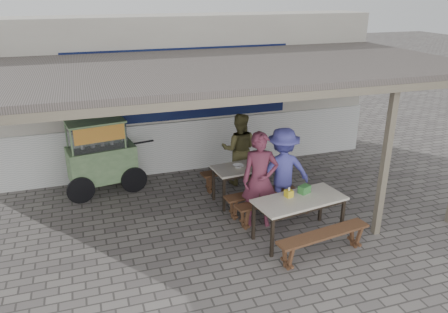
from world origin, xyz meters
name	(u,v)px	position (x,y,z in m)	size (l,w,h in m)	color
ground	(234,229)	(0.00, 0.00, 0.00)	(60.00, 60.00, 0.00)	#67615D
back_wall	(185,93)	(0.00, 3.58, 1.72)	(9.00, 1.28, 3.50)	beige
warung_roof	(219,70)	(0.02, 0.90, 2.71)	(9.00, 4.21, 2.81)	#574E4A
table_left	(246,170)	(0.61, 1.02, 0.67)	(1.38, 0.77, 0.75)	beige
bench_left_street	(260,197)	(0.67, 0.41, 0.34)	(1.44, 0.42, 0.45)	brown
bench_left_wall	(233,174)	(0.55, 1.63, 0.34)	(1.44, 0.42, 0.45)	brown
table_right	(299,203)	(0.96, -0.60, 0.67)	(1.64, 0.93, 0.75)	beige
bench_right_street	(323,239)	(1.06, -1.27, 0.34)	(1.68, 0.53, 0.45)	brown
bench_right_wall	(277,204)	(0.86, 0.07, 0.34)	(1.68, 0.53, 0.45)	brown
vendor_cart	(100,154)	(-2.11, 2.37, 0.85)	(1.89, 0.99, 1.56)	#7BA16B
patron_street_side	(260,180)	(0.50, 0.05, 0.88)	(0.64, 0.42, 1.76)	brown
patron_wall_side	(239,149)	(0.76, 1.85, 0.80)	(0.78, 0.61, 1.60)	brown
patron_right_table	(282,171)	(1.11, 0.40, 0.84)	(1.08, 0.62, 1.68)	#4B4BAC
tissue_box	(289,194)	(0.82, -0.48, 0.81)	(0.12, 0.12, 0.12)	gold
donation_box	(304,189)	(1.14, -0.42, 0.82)	(0.20, 0.13, 0.13)	#377C39
condiment_jar	(254,159)	(0.86, 1.21, 0.80)	(0.09, 0.09, 0.10)	silver
condiment_bowl	(238,166)	(0.44, 1.00, 0.78)	(0.21, 0.21, 0.05)	white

